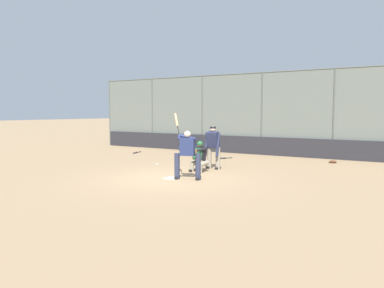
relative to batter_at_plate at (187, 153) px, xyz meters
name	(u,v)px	position (x,y,z in m)	size (l,w,h in m)	color
ground_plane	(172,178)	(0.52, 0.12, -0.84)	(160.00, 160.00, 0.00)	#9E7F5B
home_plate_marker	(172,178)	(0.52, 0.12, -0.84)	(0.43, 0.43, 0.01)	white
backstop_fence	(262,112)	(0.52, -7.84, 1.31)	(20.64, 0.08, 4.12)	#515651
padding_wall	(260,146)	(0.52, -7.74, -0.39)	(20.15, 0.18, 0.89)	#28282D
bleachers_beyond	(225,141)	(3.63, -9.99, -0.46)	(14.39, 1.95, 1.16)	slate
batter_at_plate	(187,153)	(0.00, 0.00, 0.00)	(1.09, 0.53, 2.10)	#2D334C
catcher_behind_plate	(199,156)	(0.46, -1.51, -0.27)	(0.60, 0.74, 1.10)	gray
umpire_home	(213,146)	(0.33, -2.35, 0.02)	(0.65, 0.42, 1.61)	gray
spare_bat_near_backstop	(223,158)	(1.37, -5.23, -0.81)	(0.49, 0.69, 0.07)	black
spare_bat_by_padding	(210,155)	(2.44, -5.93, -0.81)	(0.34, 0.78, 0.07)	black
spare_bat_third_base_side	(136,153)	(6.26, -4.98, -0.81)	(0.22, 0.82, 0.07)	black
fielding_glove_on_dirt	(333,162)	(-3.20, -6.37, -0.79)	(0.32, 0.24, 0.11)	#56331E
baseball_loose	(157,164)	(2.71, -2.02, -0.80)	(0.07, 0.07, 0.07)	white
equipment_bag_dugout_side	(189,148)	(4.41, -7.25, -0.68)	(1.38, 0.32, 0.32)	navy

